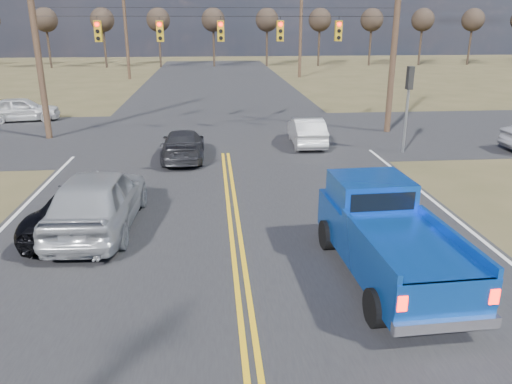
{
  "coord_description": "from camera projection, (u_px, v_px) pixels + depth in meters",
  "views": [
    {
      "loc": [
        -0.59,
        -8.24,
        5.79
      ],
      "look_at": [
        0.53,
        4.18,
        1.5
      ],
      "focal_mm": 35.0,
      "sensor_mm": 36.0,
      "label": 1
    }
  ],
  "objects": [
    {
      "name": "ground",
      "position": [
        248.0,
        335.0,
        9.69
      ],
      "size": [
        160.0,
        160.0,
        0.0
      ],
      "primitive_type": "plane",
      "color": "brown",
      "rests_on": "ground"
    },
    {
      "name": "road_main",
      "position": [
        229.0,
        180.0,
        19.11
      ],
      "size": [
        14.0,
        120.0,
        0.02
      ],
      "primitive_type": "cube",
      "color": "#28282B",
      "rests_on": "ground"
    },
    {
      "name": "road_cross",
      "position": [
        223.0,
        135.0,
        26.65
      ],
      "size": [
        120.0,
        12.0,
        0.02
      ],
      "primitive_type": "cube",
      "color": "#28282B",
      "rests_on": "ground"
    },
    {
      "name": "signal_gantry",
      "position": [
        231.0,
        36.0,
        24.84
      ],
      "size": [
        19.6,
        4.83,
        10.0
      ],
      "color": "#473323",
      "rests_on": "ground"
    },
    {
      "name": "utility_poles",
      "position": [
        221.0,
        33.0,
        24.0
      ],
      "size": [
        19.6,
        58.32,
        10.0
      ],
      "color": "#473323",
      "rests_on": "ground"
    },
    {
      "name": "treeline",
      "position": [
        217.0,
        22.0,
        33.23
      ],
      "size": [
        87.0,
        117.8,
        7.4
      ],
      "color": "#33261C",
      "rests_on": "ground"
    },
    {
      "name": "pickup_truck",
      "position": [
        387.0,
        236.0,
        11.67
      ],
      "size": [
        2.41,
        5.61,
        2.07
      ],
      "rotation": [
        0.0,
        0.0,
        0.05
      ],
      "color": "black",
      "rests_on": "ground"
    },
    {
      "name": "silver_suv",
      "position": [
        98.0,
        199.0,
        14.38
      ],
      "size": [
        2.38,
        5.46,
        1.83
      ],
      "primitive_type": "imported",
      "rotation": [
        0.0,
        0.0,
        3.1
      ],
      "color": "#ADB1B6",
      "rests_on": "ground"
    },
    {
      "name": "black_suv",
      "position": [
        89.0,
        206.0,
        14.47
      ],
      "size": [
        2.76,
        5.27,
        1.42
      ],
      "primitive_type": "imported",
      "rotation": [
        0.0,
        0.0,
        3.06
      ],
      "color": "black",
      "rests_on": "ground"
    },
    {
      "name": "white_car_queue",
      "position": [
        307.0,
        131.0,
        24.36
      ],
      "size": [
        1.6,
        4.18,
        1.36
      ],
      "primitive_type": "imported",
      "rotation": [
        0.0,
        0.0,
        3.1
      ],
      "color": "silver",
      "rests_on": "ground"
    },
    {
      "name": "dgrey_car_queue",
      "position": [
        183.0,
        145.0,
        21.84
      ],
      "size": [
        1.81,
        4.44,
        1.29
      ],
      "primitive_type": "imported",
      "rotation": [
        0.0,
        0.0,
        3.14
      ],
      "color": "#2D2E32",
      "rests_on": "ground"
    },
    {
      "name": "cross_car_west",
      "position": [
        22.0,
        109.0,
        30.1
      ],
      "size": [
        2.39,
        4.5,
        1.46
      ],
      "primitive_type": "imported",
      "rotation": [
        0.0,
        0.0,
        1.73
      ],
      "color": "silver",
      "rests_on": "ground"
    }
  ]
}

